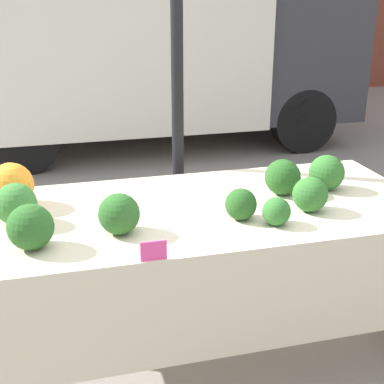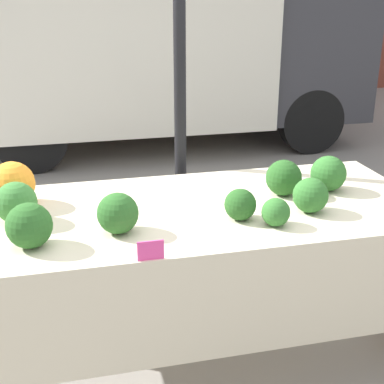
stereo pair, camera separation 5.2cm
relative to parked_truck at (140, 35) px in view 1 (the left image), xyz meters
The scene contains 14 objects.
ground_plane 4.64m from the parked_truck, 96.36° to the right, with size 40.00×40.00×0.00m, color gray.
tent_pole 3.77m from the parked_truck, 96.15° to the right, with size 0.07×0.07×2.50m.
parked_truck is the anchor object (origin of this frame).
market_table 4.55m from the parked_truck, 96.25° to the right, with size 2.32×1.00×0.88m.
orange_cauliflower 4.40m from the parked_truck, 107.68° to the right, with size 0.22×0.22×0.22m.
broccoli_head_0 4.72m from the parked_truck, 100.65° to the right, with size 0.18×0.18×0.18m.
broccoli_head_1 4.61m from the parked_truck, 106.49° to the right, with size 0.19×0.19×0.19m.
broccoli_head_2 4.62m from the parked_truck, 89.51° to the right, with size 0.17×0.17×0.17m.
broccoli_head_3 4.85m from the parked_truck, 104.78° to the right, with size 0.19×0.19×0.19m.
broccoli_head_4 4.37m from the parked_truck, 89.95° to the right, with size 0.18×0.18×0.18m.
broccoli_head_6 4.37m from the parked_truck, 86.63° to the right, with size 0.19×0.19×0.19m.
broccoli_head_7 4.64m from the parked_truck, 93.86° to the right, with size 0.15×0.15×0.15m.
broccoli_head_8 4.73m from the parked_truck, 92.16° to the right, with size 0.13×0.13×0.13m.
price_sign 4.98m from the parked_truck, 98.96° to the right, with size 0.11×0.01×0.08m.
Camera 1 is at (-0.61, -2.32, 1.87)m, focal length 50.00 mm.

